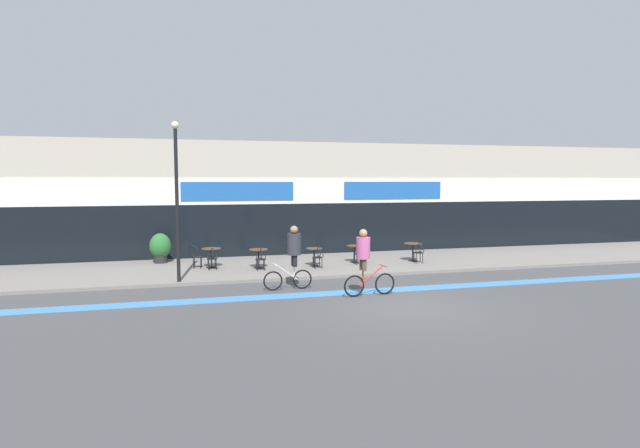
# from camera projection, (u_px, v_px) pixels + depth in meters

# --- Properties ---
(ground_plane) EXTENTS (120.00, 120.00, 0.00)m
(ground_plane) POSITION_uv_depth(u_px,v_px,m) (405.00, 307.00, 14.22)
(ground_plane) COLOR #424244
(sidewalk_slab) EXTENTS (40.00, 5.50, 0.12)m
(sidewalk_slab) POSITION_uv_depth(u_px,v_px,m) (335.00, 264.00, 21.21)
(sidewalk_slab) COLOR slate
(sidewalk_slab) RESTS_ON ground
(storefront_facade) EXTENTS (40.00, 4.06, 5.41)m
(storefront_facade) POSITION_uv_depth(u_px,v_px,m) (309.00, 198.00, 25.53)
(storefront_facade) COLOR #B2A899
(storefront_facade) RESTS_ON ground
(bike_lane_stripe) EXTENTS (36.00, 0.70, 0.01)m
(bike_lane_stripe) POSITION_uv_depth(u_px,v_px,m) (377.00, 291.00, 16.36)
(bike_lane_stripe) COLOR #3D7AB7
(bike_lane_stripe) RESTS_ON ground
(bistro_table_0) EXTENTS (0.78, 0.78, 0.77)m
(bistro_table_0) POSITION_uv_depth(u_px,v_px,m) (211.00, 254.00, 20.02)
(bistro_table_0) COLOR black
(bistro_table_0) RESTS_ON sidewalk_slab
(bistro_table_1) EXTENTS (0.75, 0.75, 0.76)m
(bistro_table_1) POSITION_uv_depth(u_px,v_px,m) (259.00, 254.00, 19.86)
(bistro_table_1) COLOR black
(bistro_table_1) RESTS_ON sidewalk_slab
(bistro_table_2) EXTENTS (0.66, 0.66, 0.73)m
(bistro_table_2) POSITION_uv_depth(u_px,v_px,m) (314.00, 253.00, 20.34)
(bistro_table_2) COLOR black
(bistro_table_2) RESTS_ON sidewalk_slab
(bistro_table_3) EXTENTS (0.66, 0.66, 0.72)m
(bistro_table_3) POSITION_uv_depth(u_px,v_px,m) (354.00, 250.00, 21.26)
(bistro_table_3) COLOR black
(bistro_table_3) RESTS_ON sidewalk_slab
(bistro_table_4) EXTENTS (0.78, 0.78, 0.77)m
(bistro_table_4) POSITION_uv_depth(u_px,v_px,m) (413.00, 248.00, 21.62)
(bistro_table_4) COLOR black
(bistro_table_4) RESTS_ON sidewalk_slab
(cafe_chair_0_near) EXTENTS (0.43, 0.59, 0.90)m
(cafe_chair_0_near) POSITION_uv_depth(u_px,v_px,m) (212.00, 257.00, 19.42)
(cafe_chair_0_near) COLOR black
(cafe_chair_0_near) RESTS_ON sidewalk_slab
(cafe_chair_0_side) EXTENTS (0.60, 0.45, 0.90)m
(cafe_chair_0_side) POSITION_uv_depth(u_px,v_px,m) (195.00, 255.00, 19.88)
(cafe_chair_0_side) COLOR black
(cafe_chair_0_side) RESTS_ON sidewalk_slab
(cafe_chair_1_near) EXTENTS (0.41, 0.58, 0.90)m
(cafe_chair_1_near) POSITION_uv_depth(u_px,v_px,m) (261.00, 257.00, 19.26)
(cafe_chair_1_near) COLOR black
(cafe_chair_1_near) RESTS_ON sidewalk_slab
(cafe_chair_2_near) EXTENTS (0.44, 0.59, 0.90)m
(cafe_chair_2_near) POSITION_uv_depth(u_px,v_px,m) (318.00, 256.00, 19.74)
(cafe_chair_2_near) COLOR black
(cafe_chair_2_near) RESTS_ON sidewalk_slab
(cafe_chair_3_near) EXTENTS (0.42, 0.58, 0.90)m
(cafe_chair_3_near) POSITION_uv_depth(u_px,v_px,m) (359.00, 252.00, 20.66)
(cafe_chair_3_near) COLOR black
(cafe_chair_3_near) RESTS_ON sidewalk_slab
(cafe_chair_4_near) EXTENTS (0.43, 0.59, 0.90)m
(cafe_chair_4_near) POSITION_uv_depth(u_px,v_px,m) (419.00, 251.00, 21.02)
(cafe_chair_4_near) COLOR black
(cafe_chair_4_near) RESTS_ON sidewalk_slab
(planter_pot) EXTENTS (0.88, 0.88, 1.26)m
(planter_pot) POSITION_uv_depth(u_px,v_px,m) (160.00, 247.00, 21.11)
(planter_pot) COLOR #232326
(planter_pot) RESTS_ON sidewalk_slab
(lamp_post) EXTENTS (0.26, 0.26, 5.47)m
(lamp_post) POSITION_uv_depth(u_px,v_px,m) (177.00, 191.00, 16.96)
(lamp_post) COLOR black
(lamp_post) RESTS_ON sidewalk_slab
(cyclist_0) EXTENTS (1.65, 0.50, 2.12)m
(cyclist_0) POSITION_uv_depth(u_px,v_px,m) (293.00, 252.00, 16.46)
(cyclist_0) COLOR black
(cyclist_0) RESTS_ON ground
(cyclist_1) EXTENTS (1.74, 0.54, 2.11)m
(cyclist_1) POSITION_uv_depth(u_px,v_px,m) (365.00, 257.00, 15.50)
(cyclist_1) COLOR black
(cyclist_1) RESTS_ON ground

